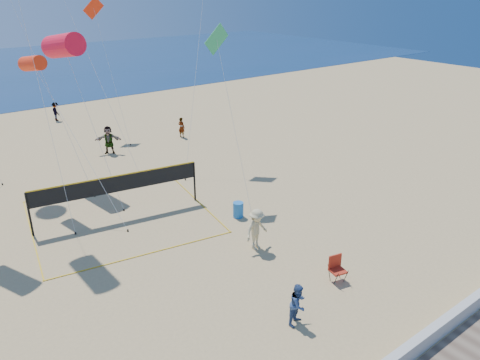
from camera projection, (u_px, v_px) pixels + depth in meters
bystander_a at (298, 304)px, 15.88m from camera, size 0.89×0.79×1.55m
bystander_b at (257, 229)px, 20.37m from camera, size 1.31×0.86×1.89m
far_person_1 at (109, 140)px, 32.03m from camera, size 1.80×1.43×1.92m
far_person_2 at (182, 127)px, 35.48m from camera, size 0.55×0.66×1.54m
far_person_4 at (56, 111)px, 39.86m from camera, size 0.67×1.07×1.58m
camp_chair at (337, 267)px, 18.28m from camera, size 0.68×0.81×1.19m
trash_barrel at (238, 210)px, 23.38m from camera, size 0.68×0.68×0.79m
volleyball_net at (117, 189)px, 22.97m from camera, size 9.61×9.49×2.24m
kite_2 at (33, 64)px, 22.63m from camera, size 2.13×6.69×7.74m
kite_4 at (219, 49)px, 23.31m from camera, size 1.59×4.03×9.06m
kite_9 at (96, 16)px, 33.97m from camera, size 1.66×4.87×10.03m
kite_10 at (63, 46)px, 25.27m from camera, size 1.68×7.28×8.55m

